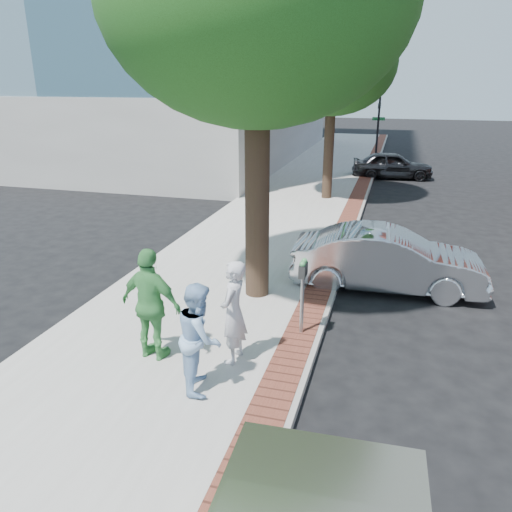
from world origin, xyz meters
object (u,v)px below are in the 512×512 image
(person_officer, at_px, (200,337))
(person_gray, at_px, (233,312))
(parking_meter, at_px, (303,281))
(person_green, at_px, (151,305))
(sedan_silver, at_px, (387,260))
(bg_car, at_px, (392,165))

(person_officer, bearing_deg, person_gray, -33.43)
(parking_meter, bearing_deg, person_green, -145.73)
(person_gray, distance_m, sedan_silver, 4.88)
(parking_meter, distance_m, person_green, 2.76)
(parking_meter, height_order, person_gray, person_gray)
(person_officer, relative_size, sedan_silver, 0.39)
(parking_meter, xyz_separation_m, person_green, (-2.28, -1.55, -0.07))
(person_gray, bearing_deg, person_green, -75.81)
(person_green, xyz_separation_m, bg_car, (3.50, 19.05, -0.47))
(parking_meter, relative_size, person_officer, 0.85)
(sedan_silver, bearing_deg, parking_meter, 151.46)
(person_officer, height_order, sedan_silver, person_officer)
(person_green, relative_size, sedan_silver, 0.45)
(parking_meter, relative_size, sedan_silver, 0.34)
(person_green, bearing_deg, person_officer, 161.27)
(person_officer, bearing_deg, bg_car, -24.83)
(person_officer, distance_m, person_green, 1.26)
(parking_meter, relative_size, bg_car, 0.38)
(person_officer, distance_m, bg_car, 19.79)
(person_green, height_order, sedan_silver, person_green)
(person_officer, relative_size, person_green, 0.88)
(person_officer, height_order, person_green, person_green)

